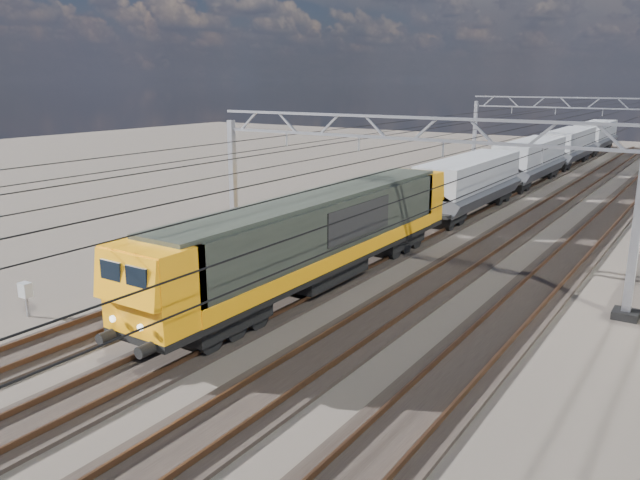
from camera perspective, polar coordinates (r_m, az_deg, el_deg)
The scene contains 14 objects.
ground at distance 25.10m, azimuth 2.76°, elevation -5.57°, with size 160.00×160.00×0.00m, color black.
track_outer_west at distance 28.43m, azimuth -7.71°, elevation -3.11°, with size 2.60×140.00×0.30m.
track_loco at distance 26.09m, azimuth -1.03°, elevation -4.60°, with size 2.60×140.00×0.30m.
track_inner_east at distance 24.18m, azimuth 6.87°, elevation -6.26°, with size 2.60×140.00×0.30m.
track_outer_east at distance 22.83m, azimuth 15.95°, elevation -8.02°, with size 2.60×140.00×0.30m.
catenary_gantry_mid at distance 27.51m, azimuth 7.13°, elevation 4.54°, with size 19.90×0.90×7.11m.
catenary_gantry_far at distance 61.69m, azimuth 22.39°, elevation 9.01°, with size 19.90×0.90×7.11m.
overhead_wires at distance 30.89m, azimuth 10.59°, elevation 8.93°, with size 12.03×140.00×0.53m.
locomotive at distance 26.13m, azimuth 0.00°, elevation 0.59°, with size 2.76×21.10×3.62m.
hopper_wagon_lead at distance 41.80m, azimuth 13.53°, elevation 5.29°, with size 3.38×13.00×3.25m.
hopper_wagon_mid at distance 55.25m, azimuth 18.67°, elevation 7.07°, with size 3.38×13.00×3.25m.
hopper_wagon_third at distance 69.01m, azimuth 21.79°, elevation 8.12°, with size 3.38×13.00×3.25m.
hopper_wagon_fourth at distance 82.91m, azimuth 23.89°, elevation 8.81°, with size 3.38×13.00×3.25m.
trackside_cabinet at distance 25.55m, azimuth -25.34°, elevation -4.23°, with size 0.45×0.34×1.33m.
Camera 1 is at (11.96, -20.34, 8.56)m, focal length 35.00 mm.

